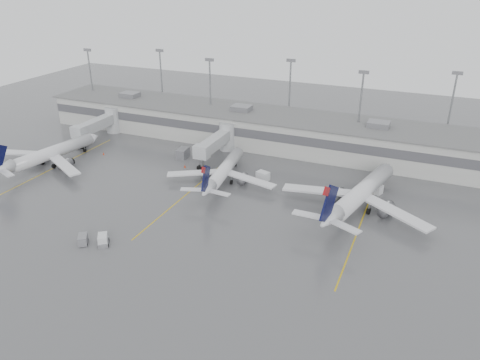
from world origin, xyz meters
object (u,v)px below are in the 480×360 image
at_px(jet_mid_right, 360,194).
at_px(baggage_tug, 103,241).
at_px(jet_far_left, 48,154).
at_px(jet_mid_left, 223,171).

distance_m(jet_mid_right, baggage_tug, 47.44).
height_order(jet_far_left, jet_mid_right, jet_mid_right).
relative_size(jet_mid_right, baggage_tug, 10.14).
height_order(jet_far_left, baggage_tug, jet_far_left).
bearing_deg(baggage_tug, jet_mid_left, 39.82).
bearing_deg(jet_mid_left, jet_far_left, -176.96).
relative_size(jet_far_left, jet_mid_left, 1.10).
height_order(jet_mid_left, jet_mid_right, jet_mid_right).
relative_size(jet_far_left, baggage_tug, 9.15).
relative_size(jet_far_left, jet_mid_right, 0.90).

